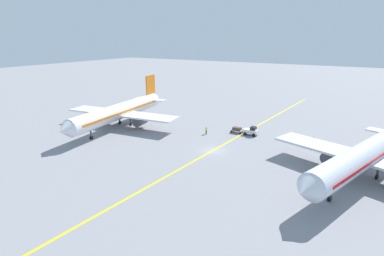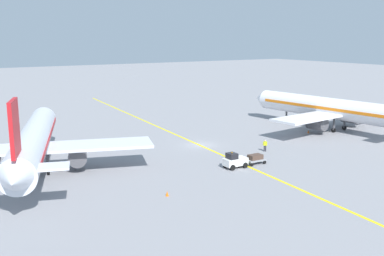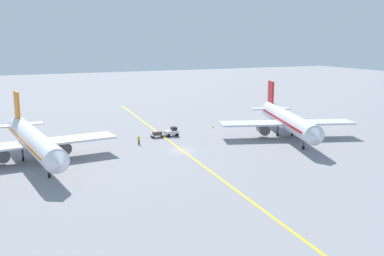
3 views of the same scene
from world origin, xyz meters
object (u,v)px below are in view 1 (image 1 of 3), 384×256
airplane_adjacent_stand (120,111)px  baggage_cart_trailing (237,129)px  baggage_tug_white (251,131)px  ground_crew_worker (206,130)px  traffic_cone_mid_apron (138,129)px  traffic_cone_near_nose (313,137)px  airplane_at_gate (365,155)px

airplane_adjacent_stand → baggage_cart_trailing: size_ratio=13.61×
baggage_tug_white → baggage_cart_trailing: 3.30m
ground_crew_worker → traffic_cone_mid_apron: size_ratio=3.05×
airplane_adjacent_stand → baggage_tug_white: airplane_adjacent_stand is taller
airplane_adjacent_stand → ground_crew_worker: 20.83m
airplane_adjacent_stand → baggage_cart_trailing: (-25.35, -9.58, -2.95)m
traffic_cone_mid_apron → airplane_adjacent_stand: bearing=-2.4°
traffic_cone_near_nose → baggage_tug_white: bearing=20.0°
ground_crew_worker → airplane_adjacent_stand: bearing=14.9°
baggage_tug_white → baggage_cart_trailing: baggage_tug_white is taller
baggage_cart_trailing → ground_crew_worker: 6.89m
airplane_at_gate → traffic_cone_mid_apron: bearing=-2.1°
baggage_cart_trailing → traffic_cone_near_nose: bearing=-164.2°
airplane_at_gate → airplane_adjacent_stand: (50.05, -1.85, 0.00)m
baggage_tug_white → baggage_cart_trailing: size_ratio=1.15×
traffic_cone_mid_apron → airplane_at_gate: bearing=177.9°
traffic_cone_near_nose → traffic_cone_mid_apron: 38.02m
airplane_adjacent_stand → ground_crew_worker: (-19.95, -5.31, -2.80)m
baggage_cart_trailing → traffic_cone_mid_apron: size_ratio=4.75×
baggage_tug_white → traffic_cone_mid_apron: 25.24m
baggage_tug_white → baggage_cart_trailing: bearing=-0.4°
baggage_tug_white → ground_crew_worker: (8.70, 4.25, 0.01)m
traffic_cone_mid_apron → baggage_tug_white: bearing=-157.2°
ground_crew_worker → traffic_cone_mid_apron: ground_crew_worker is taller
airplane_at_gate → airplane_adjacent_stand: same height
airplane_adjacent_stand → traffic_cone_mid_apron: 6.40m
airplane_at_gate → ground_crew_worker: bearing=-13.4°
baggage_tug_white → airplane_at_gate: bearing=151.9°
airplane_at_gate → baggage_cart_trailing: (24.70, -11.44, -2.95)m
airplane_adjacent_stand → baggage_tug_white: 30.33m
airplane_adjacent_stand → traffic_cone_mid_apron: bearing=177.6°
baggage_cart_trailing → traffic_cone_mid_apron: (19.96, 9.81, -0.49)m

